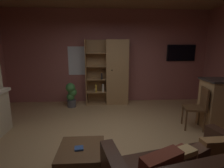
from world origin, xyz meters
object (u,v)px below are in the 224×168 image
(bookshelf_cabinet, at_px, (114,73))
(table_book_0, at_px, (79,148))
(potted_floor_plant, at_px, (71,94))
(wall_mounted_tv, at_px, (181,53))
(coffee_table, at_px, (82,153))
(dining_chair, at_px, (198,105))

(bookshelf_cabinet, xyz_separation_m, table_book_0, (-0.71, -3.17, -0.56))
(bookshelf_cabinet, height_order, potted_floor_plant, bookshelf_cabinet)
(wall_mounted_tv, bearing_deg, potted_floor_plant, -171.74)
(table_book_0, bearing_deg, potted_floor_plant, 101.51)
(coffee_table, height_order, dining_chair, dining_chair)
(dining_chair, distance_m, wall_mounted_tv, 2.38)
(bookshelf_cabinet, xyz_separation_m, wall_mounted_tv, (2.17, 0.21, 0.60))
(potted_floor_plant, height_order, wall_mounted_tv, wall_mounted_tv)
(dining_chair, relative_size, wall_mounted_tv, 1.00)
(dining_chair, distance_m, potted_floor_plant, 3.37)
(bookshelf_cabinet, bearing_deg, coffee_table, -102.18)
(bookshelf_cabinet, bearing_deg, dining_chair, -48.10)
(potted_floor_plant, xyz_separation_m, wall_mounted_tv, (3.46, 0.50, 1.18))
(bookshelf_cabinet, relative_size, table_book_0, 16.80)
(potted_floor_plant, distance_m, wall_mounted_tv, 3.69)
(wall_mounted_tv, bearing_deg, dining_chair, -103.37)
(table_book_0, bearing_deg, coffee_table, 40.30)
(table_book_0, height_order, potted_floor_plant, potted_floor_plant)
(coffee_table, relative_size, table_book_0, 5.47)
(bookshelf_cabinet, relative_size, potted_floor_plant, 2.70)
(dining_chair, relative_size, potted_floor_plant, 1.26)
(coffee_table, height_order, table_book_0, table_book_0)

